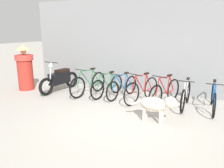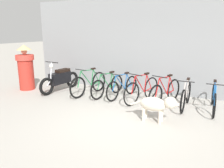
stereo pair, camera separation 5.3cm
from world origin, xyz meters
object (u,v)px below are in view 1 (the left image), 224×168
(bicycle_4, at_px, (165,92))
(stray_dog, at_px, (157,104))
(bicycle_2, at_px, (122,87))
(person_in_robes, at_px, (25,67))
(bicycle_0, at_px, (89,84))
(bicycle_6, at_px, (213,98))
(bicycle_1, at_px, (107,86))
(motorcycle, at_px, (60,79))
(bicycle_3, at_px, (142,90))
(bicycle_5, at_px, (186,96))

(bicycle_4, xyz_separation_m, stray_dog, (0.08, -1.31, 0.06))
(bicycle_2, distance_m, person_in_robes, 3.60)
(bicycle_0, bearing_deg, bicycle_6, 102.66)
(bicycle_1, height_order, bicycle_4, bicycle_4)
(bicycle_6, bearing_deg, motorcycle, -90.82)
(bicycle_1, distance_m, bicycle_4, 1.86)
(person_in_robes, bearing_deg, motorcycle, 161.39)
(bicycle_4, bearing_deg, bicycle_3, -66.69)
(motorcycle, bearing_deg, bicycle_6, 98.53)
(bicycle_2, bearing_deg, bicycle_5, 99.12)
(bicycle_1, bearing_deg, bicycle_3, 97.81)
(bicycle_3, bearing_deg, stray_dog, 50.24)
(bicycle_0, height_order, motorcycle, motorcycle)
(bicycle_5, distance_m, stray_dog, 1.40)
(bicycle_4, xyz_separation_m, bicycle_5, (0.57, 0.00, -0.02))
(bicycle_4, bearing_deg, bicycle_6, 111.75)
(bicycle_1, xyz_separation_m, bicycle_6, (3.13, -0.03, 0.01))
(bicycle_3, bearing_deg, motorcycle, -70.19)
(bicycle_0, distance_m, bicycle_6, 3.77)
(bicycle_3, height_order, motorcycle, motorcycle)
(bicycle_2, height_order, stray_dog, bicycle_2)
(bicycle_4, distance_m, bicycle_6, 1.27)
(bicycle_1, xyz_separation_m, bicycle_3, (1.19, -0.13, 0.03))
(motorcycle, bearing_deg, bicycle_5, 98.07)
(bicycle_0, xyz_separation_m, motorcycle, (-1.14, -0.04, 0.06))
(bicycle_3, distance_m, stray_dog, 1.47)
(stray_dog, xyz_separation_m, person_in_robes, (-4.98, 0.95, 0.38))
(bicycle_2, xyz_separation_m, bicycle_3, (0.70, -0.19, 0.03))
(bicycle_3, bearing_deg, bicycle_0, -71.31)
(bicycle_3, bearing_deg, bicycle_4, 113.38)
(bicycle_0, relative_size, motorcycle, 0.92)
(bicycle_3, height_order, person_in_robes, person_in_robes)
(bicycle_5, bearing_deg, motorcycle, -87.04)
(bicycle_1, bearing_deg, bicycle_4, 101.35)
(bicycle_0, xyz_separation_m, bicycle_6, (3.77, 0.06, -0.02))
(stray_dog, bearing_deg, bicycle_3, 122.11)
(bicycle_0, height_order, bicycle_3, bicycle_0)
(bicycle_0, bearing_deg, person_in_robes, -70.14)
(bicycle_2, relative_size, bicycle_3, 1.02)
(bicycle_1, xyz_separation_m, bicycle_5, (2.43, -0.08, 0.00))
(bicycle_2, bearing_deg, motorcycle, -71.42)
(bicycle_1, distance_m, motorcycle, 1.79)
(person_in_robes, bearing_deg, bicycle_1, 156.05)
(bicycle_0, height_order, bicycle_5, bicycle_0)
(bicycle_5, bearing_deg, bicycle_0, -87.50)
(person_in_robes, bearing_deg, bicycle_4, 151.99)
(bicycle_1, distance_m, bicycle_6, 3.13)
(bicycle_6, bearing_deg, bicycle_1, -92.65)
(bicycle_4, relative_size, bicycle_6, 0.92)
(bicycle_6, bearing_deg, bicycle_5, -88.08)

